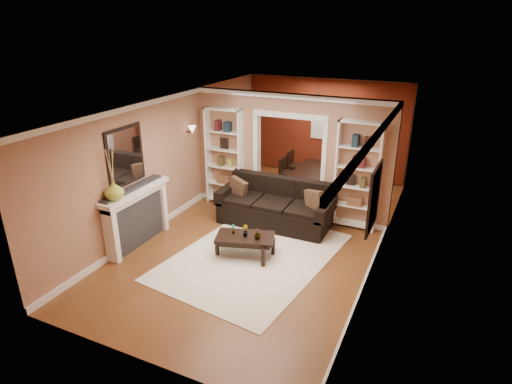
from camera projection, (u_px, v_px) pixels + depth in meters
The scene contains 30 objects.
floor at pixel (268, 233), 8.94m from camera, with size 8.00×8.00×0.00m, color brown.
ceiling at pixel (269, 103), 7.93m from camera, with size 8.00×8.00×0.00m, color white.
wall_back at pixel (325, 128), 11.80m from camera, with size 8.00×8.00×0.00m, color #A47356.
wall_front at pixel (135, 273), 5.06m from camera, with size 8.00×8.00×0.00m, color #A47356.
wall_left at pixel (174, 157), 9.31m from camera, with size 8.00×8.00×0.00m, color #A47356.
wall_right at pixel (385, 189), 7.56m from camera, with size 8.00×8.00×0.00m, color #A47356.
partition_wall at pixel (290, 155), 9.44m from camera, with size 4.50×0.15×2.70m, color #A47356.
red_back_panel at pixel (325, 130), 11.78m from camera, with size 4.44×0.04×2.64m, color maroon.
dining_window at pixel (325, 122), 11.66m from camera, with size 0.78×0.03×0.98m, color #8CA5CC.
area_rug at pixel (253, 256), 8.03m from camera, with size 2.54×3.56×0.01m, color white.
sofa at pixel (275, 203), 9.15m from camera, with size 2.46×1.06×0.96m, color black.
pillow_left at pixel (238, 189), 9.39m from camera, with size 0.43×0.12×0.43m, color brown.
pillow_right at pixel (314, 201), 8.71m from camera, with size 0.45×0.13×0.45m, color brown.
coffee_table at pixel (245, 246), 8.01m from camera, with size 1.07×0.58×0.40m, color black.
plant_left at pixel (233, 229), 7.99m from camera, with size 0.10×0.07×0.18m, color #336626.
plant_center at pixel (245, 231), 7.89m from camera, with size 0.12×0.10×0.22m, color #336626.
plant_right at pixel (257, 233), 7.80m from camera, with size 0.12×0.12×0.21m, color #336626.
bookshelf_left at pixel (225, 157), 9.98m from camera, with size 0.90×0.30×2.30m, color white.
bookshelf_right at pixel (357, 176), 8.77m from camera, with size 0.90×0.30×2.30m, color white.
fireplace at pixel (138, 217), 8.27m from camera, with size 0.32×1.70×1.16m, color white.
vase at pixel (114, 190), 7.54m from camera, with size 0.34×0.34×0.36m, color #A2B139.
mirror at pixel (125, 156), 7.87m from camera, with size 0.03×0.95×1.10m, color silver.
wall_sconce at pixel (190, 131), 9.55m from camera, with size 0.18×0.18×0.22m, color #FFE0A5.
framed_art at pixel (373, 198), 6.65m from camera, with size 0.04×0.85×1.05m, color black.
dining_table at pixel (314, 179), 11.15m from camera, with size 0.88×1.58×0.56m, color black.
dining_chair_nw at pixel (291, 174), 11.05m from camera, with size 0.43×0.43×0.86m, color black.
dining_chair_ne at pixel (332, 179), 10.61m from camera, with size 0.46×0.46×0.94m, color black.
dining_chair_sw at pixel (298, 167), 11.55m from camera, with size 0.44×0.44×0.90m, color black.
dining_chair_se at pixel (338, 173), 11.13m from camera, with size 0.41×0.41×0.84m, color black.
chandelier at pixel (312, 113), 10.45m from camera, with size 0.50×0.50×0.30m, color #332017.
Camera 1 is at (3.12, -7.34, 4.13)m, focal length 30.00 mm.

